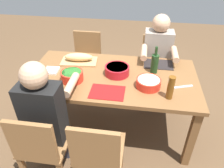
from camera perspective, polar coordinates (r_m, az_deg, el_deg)
name	(u,v)px	position (r m, az deg, el deg)	size (l,w,h in m)	color
ground_plane	(112,126)	(2.69, 0.00, -11.05)	(8.00, 8.00, 0.00)	brown
dining_table	(112,82)	(2.27, 0.00, 0.53)	(1.75, 0.92, 0.74)	brown
chair_far_center	(98,153)	(1.83, -3.77, -17.87)	(0.40, 0.40, 0.85)	olive
chair_near_right	(87,59)	(3.10, -6.73, 6.68)	(0.40, 0.40, 0.85)	olive
chair_far_right	(41,146)	(1.96, -18.20, -15.42)	(0.40, 0.40, 0.85)	olive
diner_far_right	(46,112)	(1.92, -17.19, -7.20)	(0.41, 0.53, 1.20)	#2D2D38
chair_near_left	(155,64)	(3.02, 11.32, 5.33)	(0.40, 0.40, 0.85)	olive
diner_near_left	(157,56)	(2.75, 11.89, 7.36)	(0.41, 0.53, 1.20)	#2D2D38
serving_bowl_pasta	(148,83)	(2.06, 9.65, 0.36)	(0.23, 0.23, 0.08)	red
serving_bowl_salad	(117,70)	(2.21, 1.36, 3.79)	(0.25, 0.25, 0.09)	#B21923
serving_bowl_greens	(72,75)	(2.15, -10.57, 2.26)	(0.22, 0.22, 0.10)	red
cutting_board	(79,61)	(2.48, -8.69, 5.94)	(0.40, 0.22, 0.02)	tan
bread_loaf	(79,57)	(2.46, -8.80, 7.06)	(0.32, 0.11, 0.09)	tan
wine_bottle	(155,63)	(2.26, 11.25, 5.46)	(0.08, 0.08, 0.29)	#193819
beer_bottle	(171,88)	(1.92, 15.29, -0.96)	(0.06, 0.06, 0.22)	brown
wine_glass	(38,70)	(2.21, -19.10, 3.53)	(0.08, 0.08, 0.17)	silver
placemat_far_center	(107,92)	(1.98, -1.27, -2.17)	(0.32, 0.23, 0.01)	maroon
fork_far_right	(43,86)	(2.15, -17.77, -0.59)	(0.02, 0.17, 0.01)	silver
placemat_near_left	(158,64)	(2.47, 12.18, 5.15)	(0.32, 0.23, 0.01)	black
carving_knife	(181,87)	(2.15, 17.90, -0.75)	(0.23, 0.02, 0.01)	silver
napkin_stack	(52,71)	(2.37, -15.72, 3.44)	(0.14, 0.14, 0.02)	white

